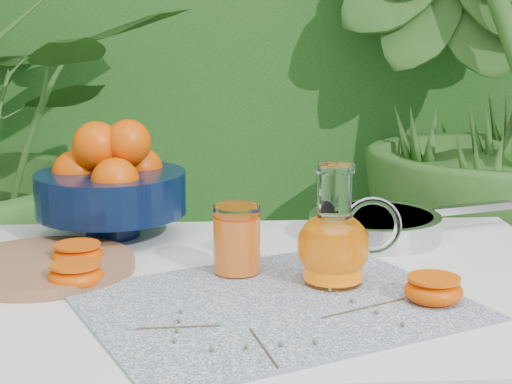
{
  "coord_description": "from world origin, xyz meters",
  "views": [
    {
      "loc": [
        -0.07,
        -1.06,
        1.13
      ],
      "look_at": [
        0.0,
        0.08,
        0.88
      ],
      "focal_mm": 55.0,
      "sensor_mm": 36.0,
      "label": 1
    }
  ],
  "objects": [
    {
      "name": "hedge_backdrop",
      "position": [
        0.06,
        2.06,
        1.19
      ],
      "size": [
        8.0,
        1.65,
        2.5
      ],
      "color": "#1E4E16",
      "rests_on": "ground"
    },
    {
      "name": "potted_plant_right",
      "position": [
        0.72,
        1.26,
        0.87
      ],
      "size": [
        2.43,
        2.43,
        1.73
      ],
      "primitive_type": "imported",
      "rotation": [
        0.0,
        0.0,
        2.23
      ],
      "color": "#2E6021",
      "rests_on": "ground"
    },
    {
      "name": "white_table",
      "position": [
        0.0,
        0.06,
        0.67
      ],
      "size": [
        1.0,
        0.7,
        0.75
      ],
      "color": "white",
      "rests_on": "ground"
    },
    {
      "name": "placemat",
      "position": [
        0.02,
        -0.05,
        0.75
      ],
      "size": [
        0.61,
        0.55,
        0.0
      ],
      "primitive_type": "cube",
      "rotation": [
        0.0,
        0.0,
        0.42
      ],
      "color": "#0E1D4F",
      "rests_on": "white_table"
    },
    {
      "name": "cutting_board",
      "position": [
        -0.32,
        0.11,
        0.76
      ],
      "size": [
        0.3,
        0.3,
        0.02
      ],
      "primitive_type": "cylinder",
      "rotation": [
        0.0,
        0.0,
        0.06
      ],
      "color": "#926542",
      "rests_on": "white_table"
    },
    {
      "name": "fruit_bowl",
      "position": [
        -0.24,
        0.32,
        0.85
      ],
      "size": [
        0.32,
        0.32,
        0.21
      ],
      "color": "black",
      "rests_on": "white_table"
    },
    {
      "name": "juice_pitcher",
      "position": [
        0.12,
        0.02,
        0.81
      ],
      "size": [
        0.16,
        0.12,
        0.18
      ],
      "color": "white",
      "rests_on": "white_table"
    },
    {
      "name": "juice_tumbler",
      "position": [
        -0.03,
        0.08,
        0.8
      ],
      "size": [
        0.09,
        0.09,
        0.11
      ],
      "color": "white",
      "rests_on": "white_table"
    },
    {
      "name": "saute_pan",
      "position": [
        0.23,
        0.27,
        0.77
      ],
      "size": [
        0.43,
        0.29,
        0.04
      ],
      "color": "silver",
      "rests_on": "white_table"
    },
    {
      "name": "orange_halves",
      "position": [
        -0.1,
        0.03,
        0.77
      ],
      "size": [
        0.6,
        0.28,
        0.04
      ],
      "color": "#EC4E02",
      "rests_on": "white_table"
    },
    {
      "name": "thyme_sprigs",
      "position": [
        0.01,
        -0.14,
        0.76
      ],
      "size": [
        0.36,
        0.25,
        0.01
      ],
      "color": "brown",
      "rests_on": "white_table"
    }
  ]
}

